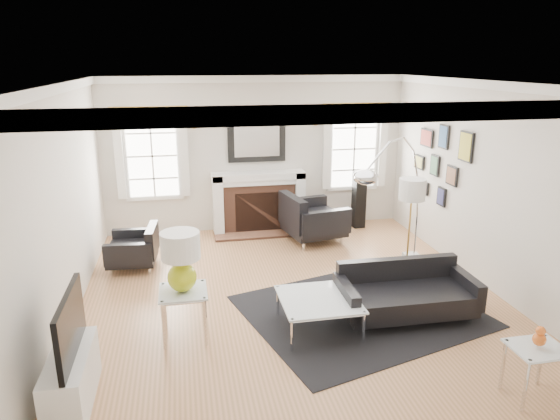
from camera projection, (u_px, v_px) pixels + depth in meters
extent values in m
plane|color=#9A6A40|center=(292.00, 297.00, 6.70)|extent=(6.00, 6.00, 0.00)
cube|color=beige|center=(257.00, 154.00, 9.11)|extent=(5.50, 0.04, 2.80)
cube|color=beige|center=(386.00, 308.00, 3.48)|extent=(5.50, 0.04, 2.80)
cube|color=beige|center=(61.00, 209.00, 5.78)|extent=(0.04, 6.00, 2.80)
cube|color=beige|center=(489.00, 186.00, 6.81)|extent=(0.04, 6.00, 2.80)
cube|color=white|center=(293.00, 83.00, 5.89)|extent=(5.50, 6.00, 0.02)
cube|color=white|center=(293.00, 88.00, 5.91)|extent=(5.50, 6.00, 0.12)
cube|color=white|center=(218.00, 204.00, 9.03)|extent=(0.18, 0.38, 1.10)
cube|color=white|center=(298.00, 200.00, 9.31)|extent=(0.18, 0.38, 1.10)
cube|color=white|center=(258.00, 176.00, 9.03)|extent=(1.70, 0.38, 0.12)
cube|color=white|center=(259.00, 181.00, 9.06)|extent=(1.50, 0.34, 0.10)
cube|color=brown|center=(259.00, 207.00, 9.22)|extent=(1.30, 0.30, 0.90)
cube|color=black|center=(260.00, 212.00, 9.14)|extent=(0.90, 0.10, 0.76)
cube|color=brown|center=(261.00, 234.00, 9.09)|extent=(1.70, 0.50, 0.04)
cube|color=black|center=(257.00, 141.00, 9.00)|extent=(1.05, 0.06, 0.75)
cube|color=white|center=(257.00, 141.00, 8.97)|extent=(0.82, 0.02, 0.55)
cube|color=white|center=(152.00, 156.00, 8.72)|extent=(1.00, 0.05, 1.60)
cube|color=white|center=(152.00, 156.00, 8.70)|extent=(0.84, 0.02, 1.44)
cube|color=white|center=(119.00, 155.00, 8.51)|extent=(0.14, 0.05, 1.55)
cube|color=white|center=(184.00, 153.00, 8.72)|extent=(0.14, 0.05, 1.55)
cube|color=white|center=(353.00, 149.00, 9.42)|extent=(1.00, 0.05, 1.60)
cube|color=white|center=(354.00, 149.00, 9.39)|extent=(0.84, 0.02, 1.44)
cube|color=white|center=(327.00, 148.00, 9.21)|extent=(0.14, 0.05, 1.55)
cube|color=white|center=(383.00, 146.00, 9.41)|extent=(0.14, 0.05, 1.55)
cube|color=black|center=(466.00, 147.00, 7.24)|extent=(0.03, 0.34, 0.44)
cube|color=gold|center=(465.00, 147.00, 7.24)|extent=(0.01, 0.29, 0.39)
cube|color=black|center=(444.00, 137.00, 7.83)|extent=(0.03, 0.28, 0.38)
cube|color=#2F5282|center=(443.00, 137.00, 7.83)|extent=(0.01, 0.23, 0.33)
cube|color=black|center=(427.00, 138.00, 8.38)|extent=(0.03, 0.40, 0.30)
cube|color=#B14036|center=(426.00, 138.00, 8.38)|extent=(0.01, 0.35, 0.25)
cube|color=black|center=(452.00, 176.00, 7.66)|extent=(0.03, 0.30, 0.30)
cube|color=brown|center=(451.00, 176.00, 7.66)|extent=(0.01, 0.25, 0.25)
cube|color=black|center=(435.00, 165.00, 8.17)|extent=(0.03, 0.26, 0.34)
cube|color=#487853|center=(434.00, 165.00, 8.16)|extent=(0.01, 0.21, 0.29)
cube|color=black|center=(419.00, 162.00, 8.70)|extent=(0.03, 0.32, 0.24)
cube|color=tan|center=(418.00, 162.00, 8.69)|extent=(0.01, 0.27, 0.19)
cube|color=black|center=(441.00, 197.00, 8.01)|extent=(0.03, 0.24, 0.30)
cube|color=navy|center=(440.00, 197.00, 8.01)|extent=(0.01, 0.19, 0.25)
cube|color=black|center=(424.00, 188.00, 8.58)|extent=(0.03, 0.28, 0.22)
cube|color=#AD6479|center=(423.00, 188.00, 8.57)|extent=(0.01, 0.23, 0.17)
cube|color=white|center=(72.00, 379.00, 4.57)|extent=(0.35, 1.00, 0.50)
cube|color=black|center=(70.00, 325.00, 4.42)|extent=(0.05, 1.00, 0.58)
cube|color=black|center=(360.00, 311.00, 6.32)|extent=(3.24, 2.92, 0.01)
cube|color=black|center=(406.00, 300.00, 6.10)|extent=(1.59, 0.77, 0.26)
cube|color=black|center=(397.00, 274.00, 6.36)|extent=(1.58, 0.15, 0.44)
cube|color=black|center=(346.00, 297.00, 5.94)|extent=(0.14, 0.75, 0.33)
cube|color=black|center=(465.00, 287.00, 6.20)|extent=(0.14, 0.75, 0.33)
cube|color=black|center=(132.00, 253.00, 7.59)|extent=(0.74, 0.74, 0.26)
cube|color=black|center=(152.00, 240.00, 7.57)|extent=(0.17, 0.70, 0.43)
cube|color=black|center=(135.00, 239.00, 7.89)|extent=(0.70, 0.16, 0.33)
cube|color=black|center=(128.00, 255.00, 7.23)|extent=(0.70, 0.16, 0.33)
cube|color=black|center=(314.00, 223.00, 8.73)|extent=(1.06, 1.06, 0.34)
cube|color=black|center=(293.00, 212.00, 8.51)|extent=(0.33, 0.92, 0.57)
cube|color=black|center=(326.00, 223.00, 8.29)|extent=(0.91, 0.31, 0.43)
cube|color=black|center=(303.00, 209.00, 9.09)|extent=(0.91, 0.31, 0.43)
cube|color=silver|center=(319.00, 299.00, 5.80)|extent=(0.90, 0.90, 0.02)
cylinder|color=silver|center=(292.00, 335.00, 5.39)|extent=(0.04, 0.04, 0.40)
cylinder|color=silver|center=(364.00, 328.00, 5.55)|extent=(0.04, 0.04, 0.40)
cylinder|color=silver|center=(278.00, 301.00, 6.16)|extent=(0.04, 0.04, 0.40)
cylinder|color=silver|center=(341.00, 295.00, 6.31)|extent=(0.04, 0.04, 0.40)
cube|color=silver|center=(183.00, 291.00, 5.58)|extent=(0.53, 0.53, 0.02)
cylinder|color=silver|center=(164.00, 326.00, 5.41)|extent=(0.04, 0.04, 0.58)
cylinder|color=silver|center=(205.00, 322.00, 5.49)|extent=(0.04, 0.04, 0.58)
cylinder|color=silver|center=(165.00, 307.00, 5.83)|extent=(0.04, 0.04, 0.58)
cylinder|color=silver|center=(203.00, 303.00, 5.91)|extent=(0.04, 0.04, 0.58)
cube|color=silver|center=(538.00, 348.00, 4.57)|extent=(0.49, 0.41, 0.02)
cylinder|color=silver|center=(526.00, 386.00, 4.45)|extent=(0.04, 0.04, 0.54)
cylinder|color=silver|center=(503.00, 365.00, 4.76)|extent=(0.04, 0.04, 0.54)
cylinder|color=silver|center=(541.00, 360.00, 4.83)|extent=(0.04, 0.04, 0.54)
sphere|color=#B5C618|center=(182.00, 277.00, 5.53)|extent=(0.32, 0.32, 0.32)
cylinder|color=#B5C618|center=(181.00, 264.00, 5.48)|extent=(0.04, 0.04, 0.13)
cylinder|color=white|center=(180.00, 245.00, 5.42)|extent=(0.43, 0.43, 0.30)
sphere|color=#DA5E1C|center=(539.00, 339.00, 4.54)|extent=(0.12, 0.12, 0.12)
sphere|color=#DA5E1C|center=(541.00, 331.00, 4.51)|extent=(0.09, 0.09, 0.09)
cube|color=white|center=(413.00, 261.00, 7.66)|extent=(0.23, 0.36, 0.18)
ellipsoid|color=silver|center=(366.00, 177.00, 5.94)|extent=(0.31, 0.31, 0.18)
cylinder|color=#BA9040|center=(404.00, 297.00, 6.67)|extent=(0.21, 0.21, 0.03)
cylinder|color=#BA9040|center=(408.00, 247.00, 6.46)|extent=(0.02, 0.02, 1.45)
cylinder|color=white|center=(412.00, 189.00, 6.24)|extent=(0.33, 0.33, 0.27)
cube|color=black|center=(359.00, 200.00, 9.39)|extent=(0.23, 0.23, 1.07)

